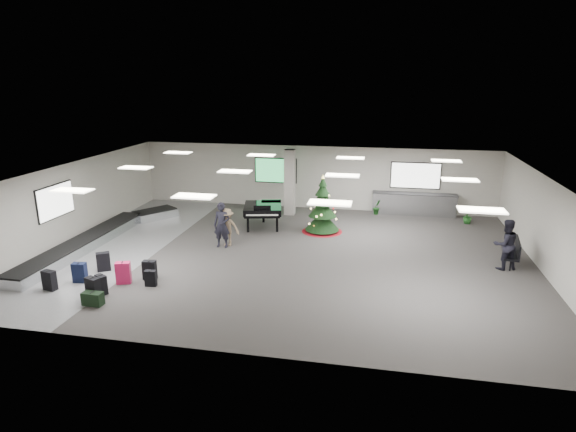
% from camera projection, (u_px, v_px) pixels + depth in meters
% --- Properties ---
extents(ground, '(18.00, 18.00, 0.00)m').
position_uv_depth(ground, '(288.00, 254.00, 18.37)').
color(ground, '#3D3937').
rests_on(ground, ground).
extents(room_envelope, '(18.02, 14.02, 3.21)m').
position_uv_depth(room_envelope, '(281.00, 190.00, 18.43)').
color(room_envelope, beige).
rests_on(room_envelope, ground).
extents(baggage_carousel, '(2.28, 9.71, 0.43)m').
position_uv_depth(baggage_carousel, '(100.00, 237.00, 19.69)').
color(baggage_carousel, silver).
rests_on(baggage_carousel, ground).
extents(service_counter, '(4.05, 0.65, 1.08)m').
position_uv_depth(service_counter, '(414.00, 204.00, 23.56)').
color(service_counter, silver).
rests_on(service_counter, ground).
extents(suitcase_0, '(0.50, 0.38, 0.72)m').
position_uv_depth(suitcase_0, '(93.00, 288.00, 14.55)').
color(suitcase_0, black).
rests_on(suitcase_0, ground).
extents(suitcase_1, '(0.44, 0.37, 0.63)m').
position_uv_depth(suitcase_1, '(101.00, 284.00, 14.94)').
color(suitcase_1, black).
rests_on(suitcase_1, ground).
extents(pink_suitcase, '(0.52, 0.39, 0.75)m').
position_uv_depth(pink_suitcase, '(123.00, 273.00, 15.68)').
color(pink_suitcase, '#D91C56').
rests_on(pink_suitcase, ground).
extents(suitcase_3, '(0.46, 0.28, 0.68)m').
position_uv_depth(suitcase_3, '(150.00, 270.00, 16.00)').
color(suitcase_3, black).
rests_on(suitcase_3, ground).
extents(navy_suitcase, '(0.46, 0.31, 0.69)m').
position_uv_depth(navy_suitcase, '(80.00, 273.00, 15.77)').
color(navy_suitcase, black).
rests_on(navy_suitcase, ground).
extents(suitcase_5, '(0.47, 0.32, 0.67)m').
position_uv_depth(suitcase_5, '(49.00, 280.00, 15.19)').
color(suitcase_5, black).
rests_on(suitcase_5, ground).
extents(green_duffel, '(0.61, 0.32, 0.42)m').
position_uv_depth(green_duffel, '(93.00, 299.00, 14.21)').
color(green_duffel, black).
rests_on(green_duffel, ground).
extents(suitcase_7, '(0.38, 0.23, 0.54)m').
position_uv_depth(suitcase_7, '(151.00, 278.00, 15.50)').
color(suitcase_7, black).
rests_on(suitcase_7, ground).
extents(suitcase_8, '(0.52, 0.46, 0.69)m').
position_uv_depth(suitcase_8, '(103.00, 262.00, 16.71)').
color(suitcase_8, black).
rests_on(suitcase_8, ground).
extents(christmas_tree, '(1.78, 1.78, 2.53)m').
position_uv_depth(christmas_tree, '(322.00, 212.00, 20.87)').
color(christmas_tree, maroon).
rests_on(christmas_tree, ground).
extents(grand_piano, '(2.00, 2.38, 1.20)m').
position_uv_depth(grand_piano, '(263.00, 209.00, 21.46)').
color(grand_piano, black).
rests_on(grand_piano, ground).
extents(bench, '(0.74, 1.57, 0.96)m').
position_uv_depth(bench, '(513.00, 251.00, 17.17)').
color(bench, black).
rests_on(bench, ground).
extents(traveler_a, '(0.67, 0.44, 1.82)m').
position_uv_depth(traveler_a, '(222.00, 225.00, 18.92)').
color(traveler_a, black).
rests_on(traveler_a, ground).
extents(traveler_b, '(1.01, 0.60, 1.53)m').
position_uv_depth(traveler_b, '(227.00, 227.00, 19.14)').
color(traveler_b, '#896F55').
rests_on(traveler_b, ground).
extents(traveler_bench, '(1.05, 0.93, 1.81)m').
position_uv_depth(traveler_bench, '(505.00, 244.00, 16.72)').
color(traveler_bench, black).
rests_on(traveler_bench, ground).
extents(potted_plant_left, '(0.52, 0.49, 0.74)m').
position_uv_depth(potted_plant_left, '(377.00, 207.00, 23.67)').
color(potted_plant_left, '#133B18').
rests_on(potted_plant_left, ground).
extents(potted_plant_right, '(0.50, 0.50, 0.72)m').
position_uv_depth(potted_plant_right, '(468.00, 216.00, 22.17)').
color(potted_plant_right, '#133B18').
rests_on(potted_plant_right, ground).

